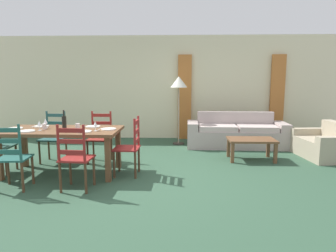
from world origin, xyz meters
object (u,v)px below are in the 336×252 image
(dining_chair_head_east, at_px, (130,147))
(coffee_cup_primary, at_px, (78,126))
(dining_chair_near_left, at_px, (12,157))
(couch, at_px, (236,134))
(dining_chair_far_left, at_px, (54,137))
(wine_glass_near_left, at_px, (39,124))
(dining_chair_far_right, at_px, (100,137))
(standing_lamp, at_px, (179,86))
(coffee_cup_secondary, at_px, (44,126))
(dining_table, at_px, (62,134))
(wine_glass_far_left, at_px, (46,121))
(wine_bottle, at_px, (64,122))
(coffee_table, at_px, (251,142))
(dining_chair_near_right, at_px, (75,157))
(wine_glass_near_right, at_px, (95,124))
(armchair_upholstered, at_px, (325,145))

(dining_chair_head_east, bearing_deg, coffee_cup_primary, 174.68)
(dining_chair_near_left, xyz_separation_m, couch, (3.68, 2.96, -0.19))
(dining_chair_far_left, height_order, wine_glass_near_left, dining_chair_far_left)
(dining_chair_near_left, xyz_separation_m, dining_chair_far_right, (0.85, 1.52, 0.00))
(standing_lamp, bearing_deg, couch, -7.77)
(dining_chair_head_east, bearing_deg, coffee_cup_secondary, 178.64)
(dining_table, distance_m, dining_chair_far_right, 0.89)
(wine_glass_far_left, xyz_separation_m, coffee_cup_primary, (0.57, -0.08, -0.07))
(dining_chair_near_left, height_order, coffee_cup_secondary, dining_chair_near_left)
(wine_bottle, height_order, coffee_table, wine_bottle)
(coffee_cup_secondary, height_order, coffee_table, coffee_cup_secondary)
(dining_chair_near_right, bearing_deg, coffee_cup_secondary, 135.74)
(dining_chair_near_left, distance_m, dining_chair_head_east, 1.71)
(dining_chair_head_east, bearing_deg, wine_glass_far_left, 173.82)
(dining_table, height_order, wine_glass_near_left, wine_glass_near_left)
(dining_chair_far_left, bearing_deg, coffee_cup_secondary, -76.71)
(dining_chair_near_right, distance_m, wine_bottle, 0.93)
(standing_lamp, bearing_deg, wine_glass_near_right, -117.25)
(wine_glass_near_left, relative_size, coffee_table, 0.18)
(dining_table, xyz_separation_m, dining_chair_near_left, (-0.42, -0.76, -0.19))
(dining_chair_near_left, relative_size, armchair_upholstered, 0.77)
(wine_glass_far_left, distance_m, coffee_cup_primary, 0.58)
(dining_chair_head_east, bearing_deg, coffee_table, 24.84)
(dining_chair_near_right, distance_m, armchair_upholstered, 4.83)
(dining_table, distance_m, coffee_cup_primary, 0.29)
(dining_chair_near_left, height_order, dining_chair_head_east, same)
(dining_table, relative_size, wine_glass_near_left, 11.80)
(dining_chair_near_right, relative_size, armchair_upholstered, 0.77)
(couch, height_order, standing_lamp, standing_lamp)
(coffee_cup_secondary, xyz_separation_m, coffee_table, (3.62, 0.99, -0.44))
(dining_table, distance_m, wine_glass_far_left, 0.39)
(dining_chair_head_east, height_order, wine_glass_near_left, dining_chair_head_east)
(dining_chair_near_left, xyz_separation_m, standing_lamp, (2.33, 3.15, 0.93))
(wine_glass_near_right, distance_m, coffee_cup_primary, 0.41)
(dining_chair_far_right, height_order, armchair_upholstered, dining_chair_far_right)
(dining_chair_near_left, distance_m, couch, 4.73)
(couch, height_order, armchair_upholstered, couch)
(wine_glass_near_right, bearing_deg, dining_chair_far_left, 140.47)
(wine_glass_near_left, distance_m, wine_glass_far_left, 0.26)
(dining_chair_far_left, height_order, coffee_cup_primary, dining_chair_far_left)
(dining_chair_near_left, relative_size, standing_lamp, 0.59)
(dining_chair_near_left, distance_m, wine_glass_near_right, 1.25)
(dining_chair_near_left, xyz_separation_m, dining_chair_head_east, (1.55, 0.73, 0.00))
(dining_chair_far_left, relative_size, coffee_cup_secondary, 10.67)
(dining_chair_near_right, distance_m, dining_chair_far_left, 1.75)
(wine_bottle, relative_size, wine_glass_near_left, 1.96)
(dining_chair_near_left, bearing_deg, coffee_cup_primary, 50.18)
(dining_table, relative_size, dining_chair_head_east, 1.98)
(dining_chair_near_left, relative_size, wine_glass_far_left, 5.96)
(wine_glass_far_left, relative_size, armchair_upholstered, 0.13)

